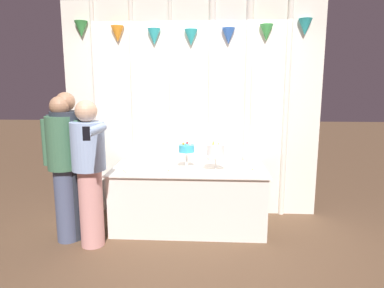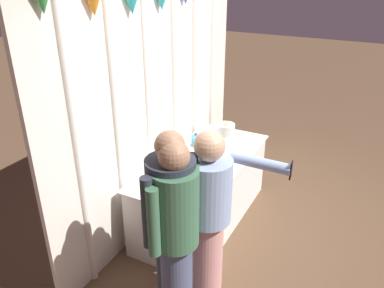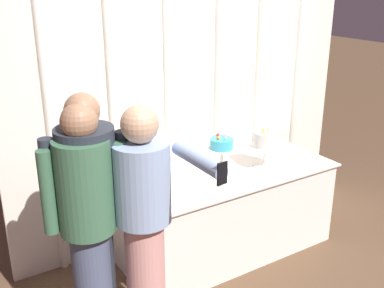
# 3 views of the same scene
# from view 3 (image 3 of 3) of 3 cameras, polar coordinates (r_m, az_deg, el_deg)

# --- Properties ---
(ground_plane) EXTENTS (24.00, 24.00, 0.00)m
(ground_plane) POSITION_cam_3_polar(r_m,az_deg,el_deg) (4.12, 4.66, -13.19)
(ground_plane) COLOR brown
(draped_curtain) EXTENTS (3.30, 0.16, 2.76)m
(draped_curtain) POSITION_cam_3_polar(r_m,az_deg,el_deg) (4.03, 0.51, 8.64)
(draped_curtain) COLOR white
(draped_curtain) RESTS_ON ground_plane
(cake_table) EXTENTS (1.82, 0.84, 0.74)m
(cake_table) POSITION_cam_3_polar(r_m,az_deg,el_deg) (3.99, 3.95, -8.11)
(cake_table) COLOR white
(cake_table) RESTS_ON ground_plane
(cake_display_nearleft) EXTENTS (0.23, 0.23, 0.32)m
(cake_display_nearleft) POSITION_cam_3_polar(r_m,az_deg,el_deg) (3.76, 3.62, -0.36)
(cake_display_nearleft) COLOR silver
(cake_display_nearleft) RESTS_ON cake_table
(cake_display_nearright) EXTENTS (0.26, 0.26, 0.35)m
(cake_display_nearright) POSITION_cam_3_polar(r_m,az_deg,el_deg) (3.86, 8.88, 0.27)
(cake_display_nearright) COLOR silver
(cake_display_nearright) RESTS_ON cake_table
(tealight_far_left) EXTENTS (0.04, 0.04, 0.04)m
(tealight_far_left) POSITION_cam_3_polar(r_m,az_deg,el_deg) (3.27, -3.21, -7.37)
(tealight_far_left) COLOR beige
(tealight_far_left) RESTS_ON cake_table
(tealight_near_left) EXTENTS (0.05, 0.05, 0.04)m
(tealight_near_left) POSITION_cam_3_polar(r_m,az_deg,el_deg) (3.55, 3.52, -5.06)
(tealight_near_left) COLOR beige
(tealight_near_left) RESTS_ON cake_table
(tealight_near_right) EXTENTS (0.05, 0.05, 0.03)m
(tealight_near_right) POSITION_cam_3_polar(r_m,az_deg,el_deg) (4.22, 13.09, -1.38)
(tealight_near_right) COLOR beige
(tealight_near_right) RESTS_ON cake_table
(guest_man_dark_suit) EXTENTS (0.50, 0.42, 1.64)m
(guest_man_dark_suit) POSITION_cam_3_polar(r_m,az_deg,el_deg) (2.91, -12.27, -8.28)
(guest_man_dark_suit) COLOR #282D38
(guest_man_dark_suit) RESTS_ON ground_plane
(guest_man_pink_jacket) EXTENTS (0.49, 0.39, 1.60)m
(guest_man_pink_jacket) POSITION_cam_3_polar(r_m,az_deg,el_deg) (2.87, -12.61, -9.21)
(guest_man_pink_jacket) COLOR #4C5675
(guest_man_pink_jacket) RESTS_ON ground_plane
(guest_girl_blue_dress) EXTENTS (0.47, 0.77, 1.57)m
(guest_girl_blue_dress) POSITION_cam_3_polar(r_m,az_deg,el_deg) (2.89, -5.90, -8.93)
(guest_girl_blue_dress) COLOR #D6938E
(guest_girl_blue_dress) RESTS_ON ground_plane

